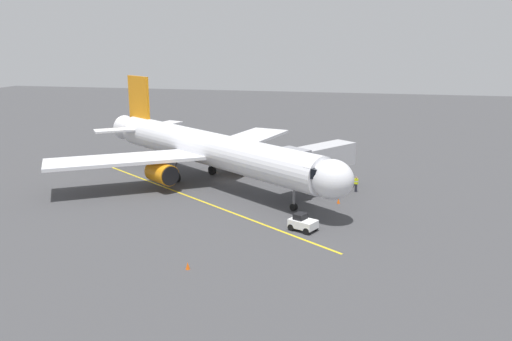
# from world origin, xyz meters

# --- Properties ---
(ground_plane) EXTENTS (220.00, 220.00, 0.00)m
(ground_plane) POSITION_xyz_m (0.00, 0.00, 0.00)
(ground_plane) COLOR #424244
(apron_lead_in_line) EXTENTS (32.72, 23.40, 0.01)m
(apron_lead_in_line) POSITION_xyz_m (1.38, 6.97, 0.01)
(apron_lead_in_line) COLOR yellow
(apron_lead_in_line) RESTS_ON ground
(airplane) EXTENTS (35.02, 31.19, 11.50)m
(airplane) POSITION_xyz_m (1.61, 0.80, 4.00)
(airplane) COLOR white
(airplane) RESTS_ON ground
(jet_bridge) EXTENTS (8.40, 10.40, 5.40)m
(jet_bridge) POSITION_xyz_m (-10.69, 2.98, 3.76)
(jet_bridge) COLOR #B7B7BC
(jet_bridge) RESTS_ON ground
(ground_crew_marshaller) EXTENTS (0.46, 0.37, 1.71)m
(ground_crew_marshaller) POSITION_xyz_m (-15.28, 0.88, 0.89)
(ground_crew_marshaller) COLOR #23232D
(ground_crew_marshaller) RESTS_ON ground
(tug_near_nose) EXTENTS (2.72, 2.35, 1.50)m
(tug_near_nose) POSITION_xyz_m (-11.20, 14.04, 0.70)
(tug_near_nose) COLOR white
(tug_near_nose) RESTS_ON ground
(safety_cone_nose_left) EXTENTS (0.32, 0.32, 0.55)m
(safety_cone_nose_left) POSITION_xyz_m (-13.86, 0.33, 0.28)
(safety_cone_nose_left) COLOR #F2590F
(safety_cone_nose_left) RESTS_ON ground
(safety_cone_nose_right) EXTENTS (0.32, 0.32, 0.55)m
(safety_cone_nose_right) POSITION_xyz_m (-4.15, 23.77, 0.28)
(safety_cone_nose_right) COLOR #F2590F
(safety_cone_nose_right) RESTS_ON ground
(safety_cone_wing_port) EXTENTS (0.32, 0.32, 0.55)m
(safety_cone_wing_port) POSITION_xyz_m (-13.71, 5.52, 0.28)
(safety_cone_wing_port) COLOR #F2590F
(safety_cone_wing_port) RESTS_ON ground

